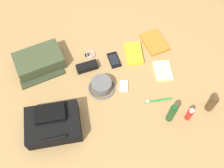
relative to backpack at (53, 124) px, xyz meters
name	(u,v)px	position (x,y,z in m)	size (l,w,h in m)	color
ground_plane	(112,88)	(-0.39, -0.18, -0.07)	(2.64, 2.02, 0.02)	#9C7847
backpack	(53,124)	(0.00, 0.00, 0.00)	(0.32, 0.24, 0.13)	black
toiletry_pouch	(39,61)	(0.03, -0.46, -0.01)	(0.33, 0.29, 0.09)	#384228
bucket_hat	(102,86)	(-0.32, -0.19, -0.02)	(0.17, 0.17, 0.07)	#585858
cologne_bottle	(212,103)	(-0.92, 0.10, 0.01)	(0.05, 0.05, 0.14)	#473319
sunscreen_spray	(189,114)	(-0.77, 0.13, 0.00)	(0.03, 0.03, 0.11)	red
shampoo_bottle	(172,113)	(-0.66, 0.11, 0.03)	(0.04, 0.04, 0.17)	#19471E
paperback_novel	(154,42)	(-0.76, -0.45, -0.05)	(0.17, 0.22, 0.02)	orange
travel_guidebook	(133,53)	(-0.59, -0.39, -0.04)	(0.13, 0.19, 0.03)	yellow
cell_phone	(114,60)	(-0.45, -0.37, -0.05)	(0.07, 0.13, 0.01)	black
media_player	(124,86)	(-0.46, -0.16, -0.05)	(0.07, 0.10, 0.01)	#B7B7BC
wristwatch	(90,54)	(-0.30, -0.46, -0.05)	(0.07, 0.06, 0.01)	#99999E
toothbrush	(157,100)	(-0.63, -0.02, -0.05)	(0.17, 0.02, 0.02)	#198C33
notepad	(163,71)	(-0.74, -0.21, -0.05)	(0.11, 0.15, 0.02)	beige
sunglasses_case	(87,67)	(-0.26, -0.35, -0.04)	(0.14, 0.06, 0.04)	black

